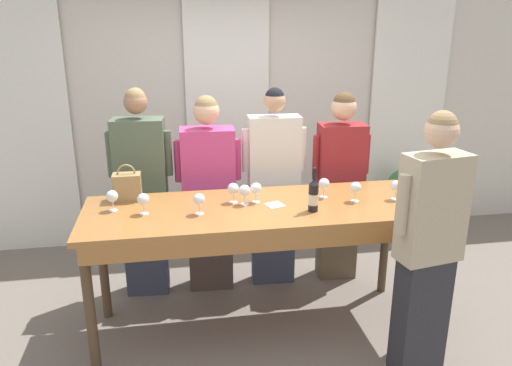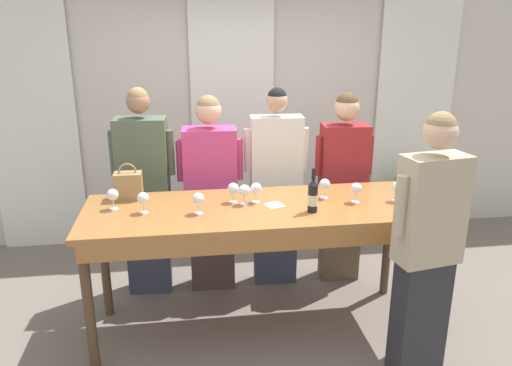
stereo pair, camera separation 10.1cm
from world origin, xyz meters
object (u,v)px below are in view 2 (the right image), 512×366
Objects in this scene: host_pouring at (427,249)px; wine_bottle at (313,196)px; wine_glass_center_right at (233,189)px; wine_glass_front_right at (244,191)px; wine_glass_center_left at (198,199)px; tasting_bar at (258,221)px; guest_striped_shirt at (342,186)px; guest_cream_sweater at (276,187)px; handbag at (128,185)px; guest_pink_top at (211,194)px; potted_plant at (407,200)px; wine_glass_back_right at (397,187)px; guest_olive_jacket at (145,192)px; wine_glass_front_mid at (356,189)px; wine_glass_back_left at (325,185)px; wine_glass_center_mid at (113,195)px; wine_glass_front_left at (143,199)px; wine_glass_back_mid at (256,189)px.

wine_bottle is at bearing 137.25° from host_pouring.
wine_bottle is 0.60m from wine_glass_center_right.
wine_glass_center_left is at bearing -158.50° from wine_glass_front_right.
host_pouring is (1.39, -0.63, -0.17)m from wine_glass_center_left.
tasting_bar is 1.18m from host_pouring.
guest_cream_sweater is at bearing 180.00° from guest_striped_shirt.
wine_glass_center_right is (0.77, -0.20, 0.00)m from handbag.
guest_pink_top is 2.35m from potted_plant.
wine_glass_center_right is 0.08× the size of host_pouring.
handbag is 0.16× the size of guest_striped_shirt.
tasting_bar is at bearing -39.03° from wine_glass_center_right.
guest_striped_shirt is at bearing 102.89° from wine_glass_back_right.
wine_glass_center_right is 0.08× the size of guest_olive_jacket.
wine_glass_front_mid is 0.24m from wine_glass_back_left.
guest_pink_top is (0.73, 0.63, -0.24)m from wine_glass_center_mid.
wine_glass_front_left is 1.91m from host_pouring.
guest_olive_jacket is 1.04× the size of guest_pink_top.
wine_glass_front_right is at bearing -143.87° from potted_plant.
wine_glass_front_mid is at bearing 108.65° from host_pouring.
wine_glass_back_right is (1.47, 0.05, 0.00)m from wine_glass_center_left.
wine_glass_center_mid is 0.99m from guest_pink_top.
handbag is 1.83× the size of wine_glass_center_left.
potted_plant is at bearing 25.69° from wine_glass_center_mid.
wine_glass_center_right is at bearing -149.57° from guest_striped_shirt.
wine_glass_back_mid is at bearing -36.30° from guest_olive_jacket.
wine_glass_back_left is 0.20× the size of potted_plant.
wine_glass_front_mid is 0.83m from wine_glass_front_right.
wine_glass_back_right is (1.99, -0.34, 0.00)m from handbag.
guest_pink_top is at bearing 180.00° from guest_cream_sweater.
wine_glass_back_right is at bearing -3.40° from wine_glass_center_mid.
tasting_bar is 16.57× the size of wine_glass_back_mid.
handbag is 2.02m from wine_glass_back_right.
wine_glass_front_mid and wine_glass_center_left have the same top height.
wine_glass_back_left is at bearing 164.74° from wine_glass_back_right.
wine_glass_front_left is (-0.81, 0.01, 0.21)m from tasting_bar.
wine_glass_center_mid is at bearing -139.05° from guest_pink_top.
guest_striped_shirt is (1.18, -0.00, 0.01)m from guest_pink_top.
handbag reaches higher than wine_glass_center_mid.
wine_glass_front_right is (0.85, -0.26, 0.00)m from handbag.
wine_glass_front_right reaches higher than tasting_bar.
guest_pink_top is at bearing 81.07° from wine_glass_center_left.
guest_olive_jacket is at bearing 138.68° from wine_glass_center_right.
wine_bottle is at bearing -169.66° from wine_glass_back_right.
guest_pink_top reaches higher than wine_glass_back_left.
wine_glass_back_left is 0.94m from host_pouring.
handbag is at bearing 166.70° from wine_glass_back_mid.
wine_glass_center_right is at bearing -14.48° from handbag.
wine_glass_center_left is 0.32m from wine_glass_center_right.
guest_olive_jacket is (0.17, 0.63, -0.20)m from wine_glass_center_mid.
guest_striped_shirt is (0.96, 0.67, -0.23)m from wine_glass_front_right.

